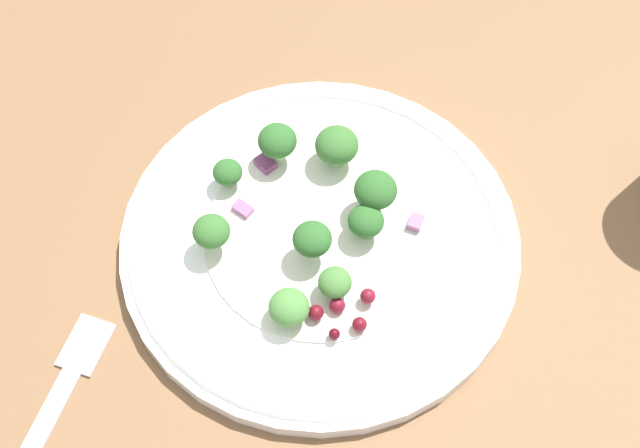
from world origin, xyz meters
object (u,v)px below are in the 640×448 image
object	(u,v)px
plate	(320,239)
broccoli_floret_0	(362,222)
fork	(36,440)
broccoli_floret_2	(228,173)
broccoli_floret_1	(211,232)

from	to	relation	value
plate	broccoli_floret_0	xyz separation A→B (cm)	(2.66, -0.01, 2.12)
broccoli_floret_0	fork	world-z (taller)	broccoli_floret_0
broccoli_floret_0	broccoli_floret_2	bearing A→B (deg)	155.08
plate	fork	distance (cm)	21.03
broccoli_floret_0	broccoli_floret_1	xyz separation A→B (cm)	(-9.42, -0.85, 0.29)
broccoli_floret_1	broccoli_floret_0	bearing A→B (deg)	5.15
broccoli_floret_0	fork	bearing A→B (deg)	-146.03
broccoli_floret_1	broccoli_floret_2	size ratio (longest dim) A/B	1.20
broccoli_floret_0	fork	size ratio (longest dim) A/B	0.13
broccoli_floret_1	broccoli_floret_2	world-z (taller)	broccoli_floret_1
broccoli_floret_1	broccoli_floret_2	xyz separation A→B (cm)	(0.71, 4.89, -0.65)
broccoli_floret_0	broccoli_floret_2	distance (cm)	9.61
broccoli_floret_2	fork	xyz separation A→B (cm)	(-10.50, -16.99, -2.37)
plate	broccoli_floret_0	size ratio (longest dim) A/B	11.05
plate	fork	size ratio (longest dim) A/B	1.43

